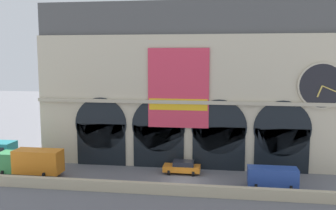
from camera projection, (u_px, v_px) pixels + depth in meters
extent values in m
plane|color=slate|center=(184.00, 181.00, 42.19)|extent=(200.00, 200.00, 0.00)
cube|color=#BCAD8C|center=(180.00, 190.00, 38.00)|extent=(90.00, 0.70, 1.13)
cube|color=beige|center=(190.00, 101.00, 48.22)|extent=(38.84, 4.47, 16.55)
cube|color=#4C4C4C|center=(191.00, 19.00, 47.19)|extent=(38.84, 3.87, 4.13)
cube|color=black|center=(101.00, 144.00, 48.33)|extent=(6.39, 0.20, 5.39)
cylinder|color=black|center=(101.00, 124.00, 47.98)|extent=(6.72, 0.20, 6.72)
cube|color=black|center=(159.00, 146.00, 47.24)|extent=(6.39, 0.20, 5.39)
cylinder|color=black|center=(158.00, 125.00, 46.90)|extent=(6.72, 0.20, 6.72)
cube|color=black|center=(219.00, 149.00, 46.15)|extent=(6.39, 0.20, 5.39)
cylinder|color=black|center=(219.00, 127.00, 45.81)|extent=(6.72, 0.20, 6.72)
cube|color=black|center=(281.00, 151.00, 45.07)|extent=(6.39, 0.20, 5.39)
cylinder|color=black|center=(282.00, 129.00, 44.72)|extent=(6.72, 0.20, 6.72)
cylinder|color=beige|center=(322.00, 86.00, 43.35)|extent=(5.44, 0.25, 5.44)
cylinder|color=black|center=(322.00, 86.00, 43.23)|extent=(5.03, 0.06, 5.03)
cube|color=gold|center=(320.00, 91.00, 43.29)|extent=(0.62, 0.04, 1.36)
cube|color=gold|center=(331.00, 90.00, 43.06)|extent=(2.02, 0.04, 0.94)
cube|color=#D8334C|center=(178.00, 88.00, 45.82)|extent=(7.48, 0.12, 9.72)
cube|color=yellow|center=(178.00, 105.00, 45.99)|extent=(7.18, 0.04, 1.41)
cube|color=#B6AB91|center=(188.00, 102.00, 45.87)|extent=(38.84, 0.50, 0.44)
cylinder|color=black|center=(7.00, 159.00, 49.35)|extent=(0.28, 1.00, 1.00)
cube|color=#2D7A42|center=(9.00, 162.00, 44.49)|extent=(2.00, 2.30, 2.30)
cube|color=orange|center=(38.00, 161.00, 43.92)|extent=(5.50, 2.30, 2.70)
cylinder|color=black|center=(3.00, 174.00, 43.64)|extent=(0.28, 0.84, 0.84)
cylinder|color=black|center=(13.00, 168.00, 45.67)|extent=(0.28, 0.84, 0.84)
cylinder|color=black|center=(45.00, 176.00, 42.90)|extent=(0.28, 0.84, 0.84)
cylinder|color=black|center=(53.00, 170.00, 44.93)|extent=(0.28, 0.84, 0.84)
cube|color=orange|center=(182.00, 168.00, 44.95)|extent=(4.40, 1.80, 0.70)
cube|color=black|center=(184.00, 163.00, 44.84)|extent=(2.46, 1.62, 0.55)
cylinder|color=black|center=(169.00, 173.00, 44.41)|extent=(0.28, 0.60, 0.60)
cylinder|color=black|center=(171.00, 169.00, 46.00)|extent=(0.28, 0.60, 0.60)
cylinder|color=black|center=(193.00, 174.00, 43.99)|extent=(0.28, 0.60, 0.60)
cylinder|color=black|center=(194.00, 170.00, 45.58)|extent=(0.28, 0.60, 0.60)
cube|color=#28479E|center=(272.00, 176.00, 40.00)|extent=(5.20, 2.00, 1.86)
cylinder|color=black|center=(256.00, 187.00, 39.49)|extent=(0.28, 0.68, 0.68)
cylinder|color=black|center=(254.00, 181.00, 41.26)|extent=(0.28, 0.68, 0.68)
cylinder|color=black|center=(291.00, 188.00, 38.98)|extent=(0.28, 0.68, 0.68)
cylinder|color=black|center=(288.00, 183.00, 40.74)|extent=(0.28, 0.68, 0.68)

